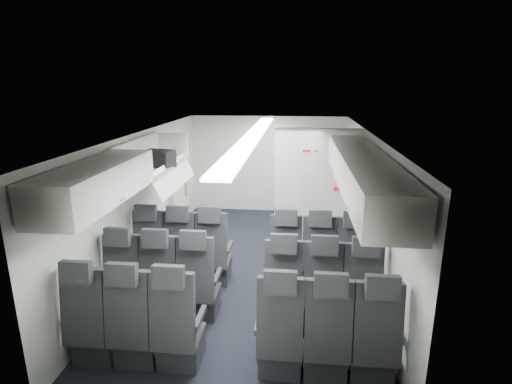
% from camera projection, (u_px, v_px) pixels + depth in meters
% --- Properties ---
extents(cabin_shell, '(3.41, 6.01, 2.16)m').
position_uv_depth(cabin_shell, '(253.00, 201.00, 6.06)').
color(cabin_shell, black).
rests_on(cabin_shell, ground).
extents(seat_row_front, '(3.33, 0.56, 1.24)m').
position_uv_depth(seat_row_front, '(249.00, 259.00, 5.74)').
color(seat_row_front, '#27272A').
rests_on(seat_row_front, cabin_shell).
extents(seat_row_mid, '(3.33, 0.56, 1.24)m').
position_uv_depth(seat_row_mid, '(241.00, 290.00, 4.87)').
color(seat_row_mid, '#27272A').
rests_on(seat_row_mid, cabin_shell).
extents(seat_row_rear, '(3.33, 0.56, 1.24)m').
position_uv_depth(seat_row_rear, '(228.00, 335.00, 4.01)').
color(seat_row_rear, '#27272A').
rests_on(seat_row_rear, cabin_shell).
extents(overhead_bin_left_rear, '(0.53, 1.80, 0.40)m').
position_uv_depth(overhead_bin_left_rear, '(96.00, 184.00, 4.08)').
color(overhead_bin_left_rear, silver).
rests_on(overhead_bin_left_rear, cabin_shell).
extents(overhead_bin_left_front_open, '(0.64, 1.70, 0.72)m').
position_uv_depth(overhead_bin_left_front_open, '(153.00, 162.00, 5.80)').
color(overhead_bin_left_front_open, '#9E9E93').
rests_on(overhead_bin_left_front_open, cabin_shell).
extents(overhead_bin_right_rear, '(0.53, 1.80, 0.40)m').
position_uv_depth(overhead_bin_right_rear, '(376.00, 191.00, 3.81)').
color(overhead_bin_right_rear, silver).
rests_on(overhead_bin_right_rear, cabin_shell).
extents(overhead_bin_right_front, '(0.53, 1.70, 0.40)m').
position_uv_depth(overhead_bin_right_front, '(352.00, 158.00, 5.48)').
color(overhead_bin_right_front, silver).
rests_on(overhead_bin_right_front, cabin_shell).
extents(bulkhead_partition, '(1.40, 0.15, 2.13)m').
position_uv_depth(bulkhead_partition, '(316.00, 192.00, 6.74)').
color(bulkhead_partition, silver).
rests_on(bulkhead_partition, cabin_shell).
extents(galley_unit, '(0.85, 0.52, 1.90)m').
position_uv_depth(galley_unit, '(311.00, 174.00, 8.62)').
color(galley_unit, '#939399').
rests_on(galley_unit, cabin_shell).
extents(boarding_door, '(0.12, 1.27, 1.86)m').
position_uv_depth(boarding_door, '(178.00, 184.00, 7.75)').
color(boarding_door, silver).
rests_on(boarding_door, cabin_shell).
extents(flight_attendant, '(0.54, 0.68, 1.65)m').
position_uv_depth(flight_attendant, '(285.00, 194.00, 7.54)').
color(flight_attendant, black).
rests_on(flight_attendant, ground).
extents(carry_on_bag, '(0.48, 0.38, 0.25)m').
position_uv_depth(carry_on_bag, '(159.00, 159.00, 5.78)').
color(carry_on_bag, black).
rests_on(carry_on_bag, overhead_bin_left_front_open).
extents(papers, '(0.19, 0.05, 0.14)m').
position_uv_depth(papers, '(295.00, 181.00, 7.40)').
color(papers, white).
rests_on(papers, flight_attendant).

